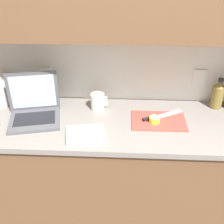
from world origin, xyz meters
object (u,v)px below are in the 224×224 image
at_px(measuring_cup, 98,102).
at_px(paper_towel_roll, 0,88).
at_px(laptop, 34,108).
at_px(knife, 156,117).
at_px(lemon_half_cut, 155,120).
at_px(bottle_oil_tall, 218,95).
at_px(cutting_board, 159,121).

xyz_separation_m(measuring_cup, paper_towel_roll, (-0.67, 0.04, 0.06)).
distance_m(laptop, knife, 0.78).
bearing_deg(lemon_half_cut, measuring_cup, 156.84).
bearing_deg(bottle_oil_tall, cutting_board, -153.95).
bearing_deg(knife, paper_towel_roll, 143.58).
bearing_deg(lemon_half_cut, cutting_board, 37.84).
bearing_deg(measuring_cup, paper_towel_roll, 176.61).
bearing_deg(knife, bottle_oil_tall, -6.48).
bearing_deg(laptop, bottle_oil_tall, -3.53).
height_order(laptop, measuring_cup, laptop).
bearing_deg(lemon_half_cut, knife, 77.57).
relative_size(laptop, measuring_cup, 3.26).
distance_m(bottle_oil_tall, paper_towel_roll, 1.47).
xyz_separation_m(bottle_oil_tall, measuring_cup, (-0.80, -0.06, -0.04)).
height_order(lemon_half_cut, measuring_cup, measuring_cup).
distance_m(knife, lemon_half_cut, 0.05).
xyz_separation_m(cutting_board, paper_towel_roll, (-1.06, 0.17, 0.11)).
xyz_separation_m(lemon_half_cut, bottle_oil_tall, (0.43, 0.22, 0.07)).
distance_m(laptop, paper_towel_roll, 0.32).
relative_size(laptop, lemon_half_cut, 5.41).
bearing_deg(laptop, knife, -11.22).
height_order(knife, measuring_cup, measuring_cup).
bearing_deg(measuring_cup, lemon_half_cut, -23.16).
height_order(cutting_board, lemon_half_cut, lemon_half_cut).
height_order(laptop, knife, laptop).
distance_m(lemon_half_cut, measuring_cup, 0.40).
bearing_deg(measuring_cup, cutting_board, -18.79).
xyz_separation_m(knife, measuring_cup, (-0.38, 0.11, 0.04)).
height_order(bottle_oil_tall, measuring_cup, bottle_oil_tall).
bearing_deg(cutting_board, laptop, 179.05).
xyz_separation_m(knife, paper_towel_roll, (-1.05, 0.15, 0.10)).
height_order(cutting_board, measuring_cup, measuring_cup).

